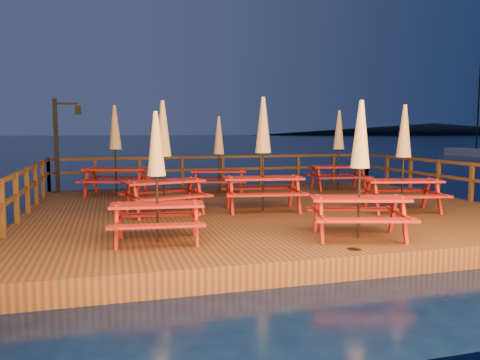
{
  "coord_description": "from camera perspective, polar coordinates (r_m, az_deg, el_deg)",
  "views": [
    {
      "loc": [
        -3.91,
        -11.48,
        2.38
      ],
      "look_at": [
        -0.53,
        0.6,
        1.06
      ],
      "focal_mm": 35.0,
      "sensor_mm": 36.0,
      "label": 1
    }
  ],
  "objects": [
    {
      "name": "lamp_post",
      "position": [
        16.1,
        -20.97,
        4.96
      ],
      "size": [
        0.85,
        0.18,
        3.0
      ],
      "color": "black",
      "rests_on": "deck"
    },
    {
      "name": "deck",
      "position": [
        12.32,
        3.15,
        -4.19
      ],
      "size": [
        12.0,
        10.0,
        0.4
      ],
      "primitive_type": "cube",
      "color": "#452416",
      "rests_on": "ground"
    },
    {
      "name": "picnic_table_5",
      "position": [
        14.87,
        -14.95,
        3.7
      ],
      "size": [
        2.32,
        2.1,
        2.76
      ],
      "rotation": [
        0.0,
        0.0,
        -0.31
      ],
      "color": "maroon",
      "rests_on": "deck"
    },
    {
      "name": "picnic_table_1",
      "position": [
        8.34,
        -10.13,
        0.6
      ],
      "size": [
        1.77,
        1.51,
        2.32
      ],
      "rotation": [
        0.0,
        0.0,
        -0.12
      ],
      "color": "maroon",
      "rests_on": "deck"
    },
    {
      "name": "picnic_table_2",
      "position": [
        11.53,
        2.82,
        3.41
      ],
      "size": [
        2.17,
        1.87,
        2.8
      ],
      "rotation": [
        0.0,
        0.0,
        -0.14
      ],
      "color": "maroon",
      "rests_on": "deck"
    },
    {
      "name": "picnic_table_7",
      "position": [
        8.84,
        14.4,
        1.53
      ],
      "size": [
        2.11,
        1.9,
        2.53
      ],
      "rotation": [
        0.0,
        0.0,
        -0.29
      ],
      "color": "maroon",
      "rests_on": "deck"
    },
    {
      "name": "deck_piles",
      "position": [
        12.42,
        3.14,
        -6.46
      ],
      "size": [
        11.44,
        9.44,
        1.4
      ],
      "color": "#3C2413",
      "rests_on": "ground"
    },
    {
      "name": "railing",
      "position": [
        13.88,
        0.82,
        0.99
      ],
      "size": [
        11.8,
        9.75,
        1.1
      ],
      "color": "#3C2413",
      "rests_on": "deck"
    },
    {
      "name": "picnic_table_4",
      "position": [
        14.81,
        -2.59,
        3.23
      ],
      "size": [
        1.99,
        1.77,
        2.43
      ],
      "rotation": [
        0.0,
        0.0,
        -0.24
      ],
      "color": "maroon",
      "rests_on": "deck"
    },
    {
      "name": "ground",
      "position": [
        12.36,
        3.15,
        -5.1
      ],
      "size": [
        500.0,
        500.0,
        0.0
      ],
      "primitive_type": "plane",
      "color": "black",
      "rests_on": "ground"
    },
    {
      "name": "picnic_table_6",
      "position": [
        12.09,
        19.29,
        2.72
      ],
      "size": [
        2.1,
        1.85,
        2.61
      ],
      "rotation": [
        0.0,
        0.0,
        -0.21
      ],
      "color": "maroon",
      "rests_on": "deck"
    },
    {
      "name": "picnic_table_3",
      "position": [
        16.1,
        11.92,
        3.75
      ],
      "size": [
        2.01,
        1.72,
        2.66
      ],
      "rotation": [
        0.0,
        0.0,
        -0.11
      ],
      "color": "maroon",
      "rests_on": "deck"
    },
    {
      "name": "picnic_table_0",
      "position": [
        11.21,
        -9.33,
        2.95
      ],
      "size": [
        2.19,
        1.95,
        2.69
      ],
      "rotation": [
        0.0,
        0.0,
        0.24
      ],
      "color": "maroon",
      "rests_on": "deck"
    },
    {
      "name": "headland_right",
      "position": [
        306.59,
        22.56,
        5.75
      ],
      "size": [
        230.4,
        86.4,
        7.0
      ],
      "primitive_type": "ellipsoid",
      "color": "black",
      "rests_on": "ground"
    },
    {
      "name": "sailboat",
      "position": [
        48.59,
        27.21,
        2.95
      ],
      "size": [
        2.26,
        7.28,
        10.66
      ],
      "rotation": [
        0.0,
        0.0,
        0.15
      ],
      "color": "silver",
      "rests_on": "ground"
    }
  ]
}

